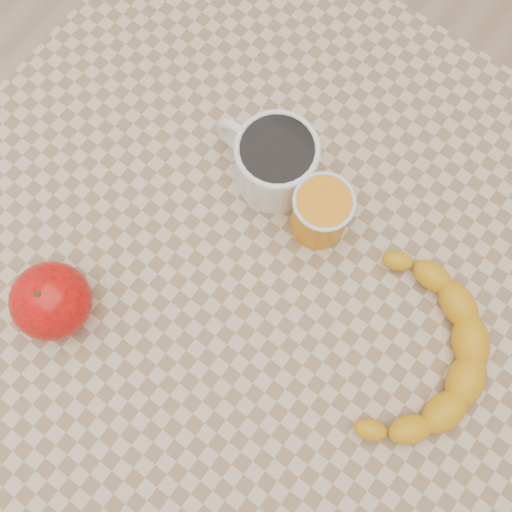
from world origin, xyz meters
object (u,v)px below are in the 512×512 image
Objects in this scene: banana at (420,355)px; orange_juice_glass at (321,213)px; table at (256,277)px; apple at (51,301)px; coffee_mug at (274,160)px.

orange_juice_glass is at bearing 146.45° from banana.
table is at bearing 170.39° from banana.
table is 7.30× the size of apple.
orange_juice_glass is at bearing -13.32° from coffee_mug.
orange_juice_glass reaches higher than table.
apple is (-0.17, -0.26, -0.00)m from orange_juice_glass.
coffee_mug is 0.29m from apple.
orange_juice_glass and apple have the same top height.
banana is at bearing 4.83° from table.
coffee_mug is at bearing 166.68° from orange_juice_glass.
coffee_mug is 1.66× the size of orange_juice_glass.
apple is (-0.14, -0.18, 0.13)m from table.
table is at bearing 51.01° from apple.
apple is 0.40m from banana.
table is 0.23m from banana.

